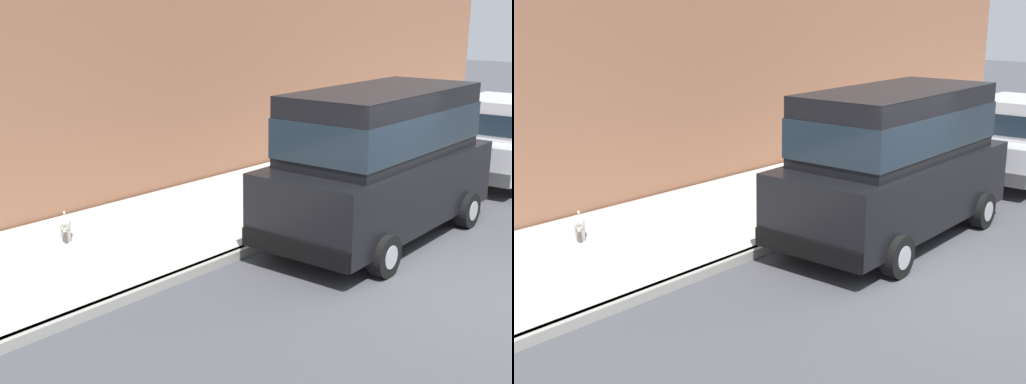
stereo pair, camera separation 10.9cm
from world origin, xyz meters
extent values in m
plane|color=#424247|center=(0.00, 0.00, 0.00)|extent=(80.00, 80.00, 0.00)
cube|color=gray|center=(-3.20, 0.00, 0.07)|extent=(0.16, 64.00, 0.14)
cube|color=#B7B5AD|center=(-5.00, 0.00, 0.07)|extent=(3.60, 64.00, 0.14)
cube|color=black|center=(-2.09, 0.95, 0.87)|extent=(2.05, 4.86, 1.10)
cube|color=black|center=(-2.09, 0.95, 1.97)|extent=(1.79, 3.85, 1.10)
cube|color=#19232D|center=(-2.09, 0.95, 1.89)|extent=(1.83, 3.89, 0.61)
cube|color=black|center=(-2.16, 3.30, 0.46)|extent=(1.87, 0.26, 0.28)
cube|color=black|center=(-2.01, -1.40, 0.46)|extent=(1.87, 0.26, 0.28)
cylinder|color=black|center=(-3.08, 2.41, 0.32)|extent=(0.24, 0.65, 0.64)
cylinder|color=#9E9EA3|center=(-3.08, 2.41, 0.32)|extent=(0.25, 0.36, 0.35)
cylinder|color=black|center=(-1.18, 2.47, 0.32)|extent=(0.24, 0.65, 0.64)
cylinder|color=#9E9EA3|center=(-1.18, 2.47, 0.32)|extent=(0.25, 0.36, 0.35)
cylinder|color=black|center=(-2.99, -0.56, 0.32)|extent=(0.24, 0.65, 0.64)
cylinder|color=#9E9EA3|center=(-2.99, -0.56, 0.32)|extent=(0.25, 0.36, 0.35)
cylinder|color=black|center=(-1.09, -0.50, 0.32)|extent=(0.24, 0.65, 0.64)
cylinder|color=#9E9EA3|center=(-1.09, -0.50, 0.32)|extent=(0.25, 0.36, 0.35)
cube|color=#EAEACC|center=(-2.75, 3.31, 1.04)|extent=(0.28, 0.09, 0.14)
cube|color=#EAEACC|center=(-1.57, 3.35, 1.04)|extent=(0.28, 0.09, 0.14)
cube|color=#BCBCC1|center=(-2.08, 6.21, 0.70)|extent=(1.84, 3.76, 0.76)
cube|color=#BCBCC1|center=(-2.07, 5.96, 1.48)|extent=(1.58, 1.95, 0.80)
cube|color=#19232D|center=(-2.07, 5.96, 1.42)|extent=(1.61, 1.99, 0.44)
cube|color=#424243|center=(-2.02, 4.41, 0.46)|extent=(1.69, 0.26, 0.28)
cylinder|color=black|center=(-2.98, 7.33, 0.32)|extent=(0.24, 0.65, 0.64)
cylinder|color=#9E9EA3|center=(-2.98, 7.33, 0.32)|extent=(0.25, 0.36, 0.35)
cylinder|color=black|center=(-2.90, 5.04, 0.32)|extent=(0.24, 0.65, 0.64)
cylinder|color=#9E9EA3|center=(-2.90, 5.04, 0.32)|extent=(0.25, 0.36, 0.35)
cube|color=#EAEACC|center=(-2.68, 8.02, 0.81)|extent=(0.28, 0.09, 0.14)
ellipsoid|color=white|center=(-5.64, -2.82, 0.42)|extent=(0.48, 0.41, 0.20)
cylinder|color=white|center=(-5.49, -2.85, 0.23)|extent=(0.05, 0.05, 0.18)
cylinder|color=white|center=(-5.56, -2.95, 0.23)|extent=(0.05, 0.05, 0.18)
cylinder|color=white|center=(-5.72, -2.70, 0.23)|extent=(0.05, 0.05, 0.18)
cylinder|color=white|center=(-5.79, -2.80, 0.23)|extent=(0.05, 0.05, 0.18)
sphere|color=white|center=(-5.40, -2.99, 0.51)|extent=(0.17, 0.17, 0.17)
ellipsoid|color=gray|center=(-5.32, -3.04, 0.49)|extent=(0.13, 0.12, 0.06)
cone|color=white|center=(-5.38, -2.94, 0.59)|extent=(0.06, 0.06, 0.07)
cone|color=white|center=(-5.43, -3.02, 0.59)|extent=(0.06, 0.06, 0.07)
cylinder|color=white|center=(-5.86, -2.68, 0.48)|extent=(0.12, 0.10, 0.13)
cylinder|color=red|center=(-3.65, -0.21, 0.17)|extent=(0.24, 0.24, 0.06)
cylinder|color=red|center=(-3.65, -0.21, 0.47)|extent=(0.17, 0.17, 0.55)
sphere|color=red|center=(-3.65, -0.21, 0.79)|extent=(0.15, 0.15, 0.15)
cylinder|color=red|center=(-3.77, -0.21, 0.50)|extent=(0.10, 0.07, 0.07)
cylinder|color=red|center=(-3.53, -0.21, 0.50)|extent=(0.10, 0.07, 0.07)
cube|color=#8C5B42|center=(-7.10, 4.55, 2.33)|extent=(0.50, 20.00, 4.67)
camera|label=1|loc=(3.57, -8.65, 3.79)|focal=47.69mm
camera|label=2|loc=(3.65, -8.58, 3.79)|focal=47.69mm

